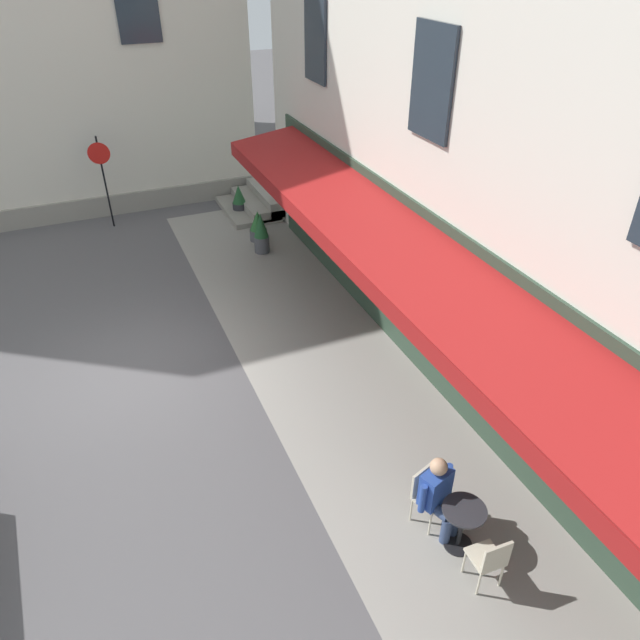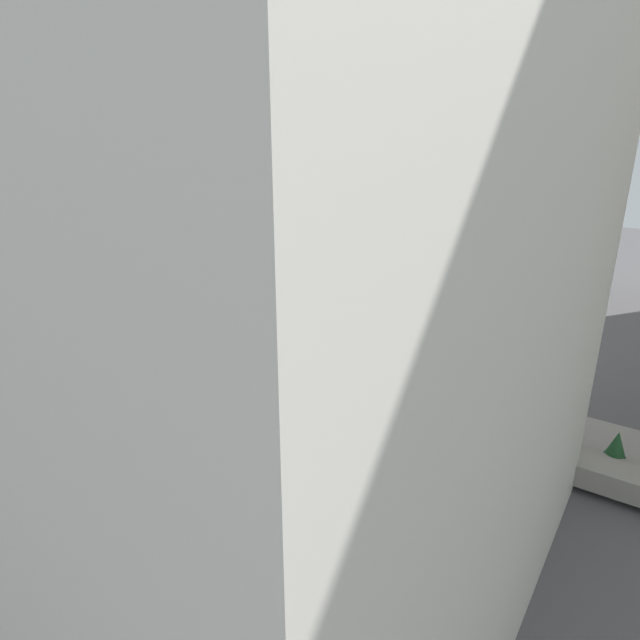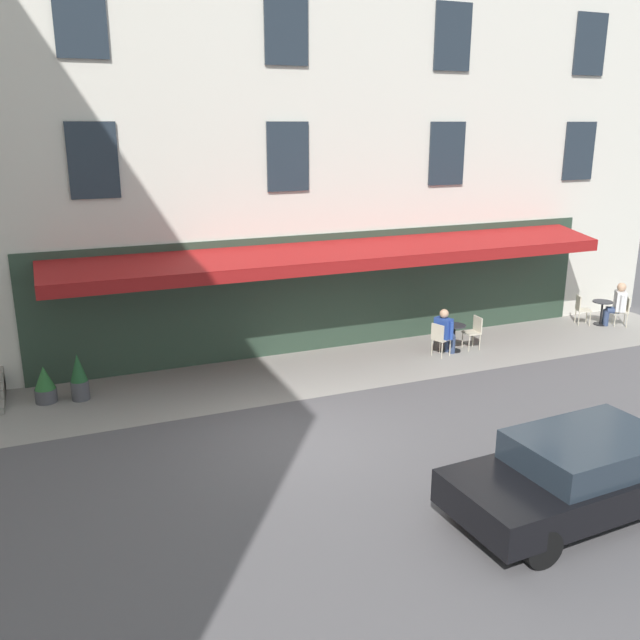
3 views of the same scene
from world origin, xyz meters
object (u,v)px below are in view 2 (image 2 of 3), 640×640
object	(u,v)px
cafe_chair_cream_under_awning	(202,322)
seated_patron_in_white	(108,295)
cafe_chair_cream_by_window	(231,327)
cafe_chair_cream_near_door	(108,297)
potted_plant_mid_terrace	(488,407)
parked_car_black	(385,286)
cafe_table_mid_terrace	(108,303)
seated_companion_in_blue	(225,323)
potted_plant_under_sign	(615,451)
cafe_chair_cream_corner_right	(110,305)
cafe_table_near_entrance	(214,327)
potted_plant_entrance_left	(517,423)

from	to	relation	value
cafe_chair_cream_under_awning	seated_patron_in_white	size ratio (longest dim) A/B	0.67
cafe_chair_cream_by_window	cafe_chair_cream_near_door	xyz separation A→B (m)	(-6.74, -0.26, 0.00)
potted_plant_mid_terrace	parked_car_black	bearing A→B (deg)	131.72
cafe_table_mid_terrace	seated_patron_in_white	size ratio (longest dim) A/B	0.55
cafe_chair_cream_by_window	seated_companion_in_blue	world-z (taller)	seated_companion_in_blue
cafe_chair_cream_by_window	cafe_table_mid_terrace	xyz separation A→B (m)	(-6.22, -0.62, -0.06)
cafe_chair_cream_by_window	potted_plant_under_sign	world-z (taller)	cafe_chair_cream_by_window
cafe_chair_cream_near_door	cafe_chair_cream_corner_right	xyz separation A→B (m)	(1.09, -0.64, 0.00)
cafe_chair_cream_by_window	cafe_chair_cream_corner_right	world-z (taller)	same
seated_patron_in_white	seated_companion_in_blue	xyz separation A→B (m)	(6.36, 0.31, -0.03)
cafe_table_near_entrance	cafe_chair_cream_corner_right	size ratio (longest dim) A/B	0.82
cafe_chair_cream_under_awning	cafe_chair_cream_corner_right	xyz separation A→B (m)	(-4.42, -0.71, 0.00)
cafe_chair_cream_under_awning	potted_plant_under_sign	world-z (taller)	cafe_chair_cream_under_awning
seated_companion_in_blue	potted_plant_mid_terrace	bearing A→B (deg)	-3.04
cafe_chair_cream_under_awning	parked_car_black	world-z (taller)	parked_car_black
seated_patron_in_white	potted_plant_mid_terrace	distance (m)	15.63
cafe_table_mid_terrace	cafe_chair_cream_near_door	world-z (taller)	cafe_chair_cream_near_door
cafe_chair_cream_near_door	potted_plant_under_sign	bearing A→B (deg)	-1.54
potted_plant_entrance_left	potted_plant_under_sign	xyz separation A→B (m)	(2.00, -0.06, 0.02)
cafe_chair_cream_by_window	potted_plant_under_sign	bearing A→B (deg)	-3.69
cafe_chair_cream_by_window	cafe_chair_cream_corner_right	size ratio (longest dim) A/B	1.00
seated_companion_in_blue	parked_car_black	size ratio (longest dim) A/B	0.29
cafe_chair_cream_near_door	potted_plant_entrance_left	xyz separation A→B (m)	(16.53, -0.44, -0.14)
seated_patron_in_white	cafe_chair_cream_corner_right	bearing A→B (deg)	-29.37
cafe_chair_cream_by_window	seated_patron_in_white	size ratio (longest dim) A/B	0.67
cafe_table_near_entrance	parked_car_black	distance (m)	7.99
cafe_chair_cream_corner_right	potted_plant_mid_terrace	xyz separation A→B (m)	(14.72, 0.33, -0.02)
cafe_table_mid_terrace	seated_patron_in_white	xyz separation A→B (m)	(-0.34, 0.24, 0.23)
cafe_chair_cream_by_window	seated_companion_in_blue	xyz separation A→B (m)	(-0.20, -0.07, 0.14)
seated_companion_in_blue	potted_plant_mid_terrace	size ratio (longest dim) A/B	1.18
cafe_table_mid_terrace	parked_car_black	world-z (taller)	parked_car_black
cafe_table_near_entrance	cafe_chair_cream_by_window	xyz separation A→B (m)	(0.60, 0.21, 0.06)
seated_companion_in_blue	potted_plant_mid_terrace	world-z (taller)	seated_companion_in_blue
cafe_chair_cream_corner_right	parked_car_black	xyz separation A→B (m)	(7.67, 8.24, 0.16)
cafe_table_mid_terrace	potted_plant_mid_terrace	distance (m)	15.29
cafe_table_mid_terrace	potted_plant_entrance_left	distance (m)	16.01
seated_patron_in_white	potted_plant_under_sign	xyz separation A→B (m)	(18.35, -0.38, -0.28)
potted_plant_entrance_left	seated_companion_in_blue	bearing A→B (deg)	176.38
cafe_chair_cream_near_door	potted_plant_under_sign	xyz separation A→B (m)	(18.53, -0.50, -0.11)
potted_plant_entrance_left	potted_plant_mid_terrace	distance (m)	0.74
cafe_table_mid_terrace	cafe_chair_cream_corner_right	bearing A→B (deg)	-25.74
seated_patron_in_white	parked_car_black	world-z (taller)	seated_patron_in_white
potted_plant_entrance_left	parked_car_black	bearing A→B (deg)	134.01
cafe_table_mid_terrace	potted_plant_mid_terrace	world-z (taller)	potted_plant_mid_terrace
potted_plant_under_sign	cafe_chair_cream_by_window	bearing A→B (deg)	176.31
parked_car_black	seated_companion_in_blue	bearing A→B (deg)	-106.70
potted_plant_under_sign	cafe_table_mid_terrace	bearing A→B (deg)	179.56
seated_companion_in_blue	parked_car_black	world-z (taller)	parked_car_black
cafe_chair_cream_under_awning	potted_plant_under_sign	size ratio (longest dim) A/B	1.02
seated_companion_in_blue	potted_plant_mid_terrace	xyz separation A→B (m)	(9.28, -0.49, -0.16)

